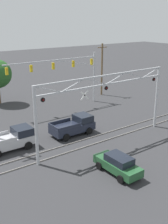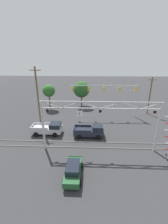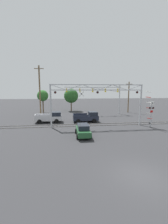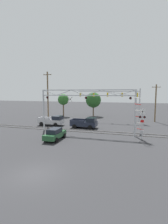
{
  "view_description": "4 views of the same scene",
  "coord_description": "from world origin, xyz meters",
  "views": [
    {
      "loc": [
        -16.95,
        -4.68,
        11.87
      ],
      "look_at": [
        -1.19,
        16.73,
        2.95
      ],
      "focal_mm": 45.0,
      "sensor_mm": 36.0,
      "label": 1
    },
    {
      "loc": [
        -1.28,
        -2.91,
        11.99
      ],
      "look_at": [
        -2.16,
        17.58,
        4.47
      ],
      "focal_mm": 24.0,
      "sensor_mm": 36.0,
      "label": 2
    },
    {
      "loc": [
        -5.17,
        -9.07,
        5.92
      ],
      "look_at": [
        -2.21,
        14.75,
        2.45
      ],
      "focal_mm": 24.0,
      "sensor_mm": 36.0,
      "label": 3
    },
    {
      "loc": [
        7.5,
        -11.49,
        6.49
      ],
      "look_at": [
        -0.26,
        14.59,
        3.39
      ],
      "focal_mm": 28.0,
      "sensor_mm": 36.0,
      "label": 4
    }
  ],
  "objects": [
    {
      "name": "pickup_truck_following",
      "position": [
        -8.08,
        19.02,
        0.94
      ],
      "size": [
        4.87,
        2.35,
        1.93
      ],
      "color": "#B7B7BC",
      "rests_on": "ground_plane"
    },
    {
      "name": "traffic_signal_span",
      "position": [
        4.19,
        27.08,
        5.25
      ],
      "size": [
        13.74,
        0.39,
        7.27
      ],
      "color": "#B7BABF",
      "rests_on": "ground_plane"
    },
    {
      "name": "background_tree_beyond_span",
      "position": [
        -11.1,
        31.63,
        4.51
      ],
      "size": [
        2.92,
        2.92,
        6.01
      ],
      "color": "brown",
      "rests_on": "ground_plane"
    },
    {
      "name": "utility_pole_left",
      "position": [
        -10.12,
        21.3,
        5.48
      ],
      "size": [
        1.8,
        0.28,
        10.66
      ],
      "color": "brown",
      "rests_on": "ground_plane"
    },
    {
      "name": "rail_track_near",
      "position": [
        0.0,
        15.09,
        0.05
      ],
      "size": [
        80.0,
        0.08,
        0.1
      ],
      "primitive_type": "cube",
      "color": "gray",
      "rests_on": "ground_plane"
    },
    {
      "name": "crossing_signal_mast",
      "position": [
        8.32,
        13.05,
        2.14
      ],
      "size": [
        1.61,
        0.35,
        5.8
      ],
      "color": "#B7BABF",
      "rests_on": "ground_plane"
    },
    {
      "name": "utility_pole_right",
      "position": [
        11.62,
        29.32,
        4.23
      ],
      "size": [
        1.8,
        0.28,
        8.16
      ],
      "color": "brown",
      "rests_on": "ground_plane"
    },
    {
      "name": "background_tree_far_left_verge",
      "position": [
        -3.51,
        34.35,
        4.35
      ],
      "size": [
        4.09,
        4.09,
        6.41
      ],
      "color": "brown",
      "rests_on": "ground_plane"
    },
    {
      "name": "pickup_truck_lead",
      "position": [
        -1.2,
        18.47,
        0.94
      ],
      "size": [
        4.71,
        2.35,
        1.93
      ],
      "color": "#1E2333",
      "rests_on": "ground_plane"
    },
    {
      "name": "rail_track_far",
      "position": [
        0.0,
        16.52,
        0.05
      ],
      "size": [
        80.0,
        0.08,
        0.1
      ],
      "primitive_type": "cube",
      "color": "gray",
      "rests_on": "ground_plane"
    },
    {
      "name": "crossing_gantry",
      "position": [
        -0.01,
        14.81,
        4.68
      ],
      "size": [
        15.21,
        0.29,
        6.89
      ],
      "color": "#B7BABF",
      "rests_on": "ground_plane"
    },
    {
      "name": "sedan_waiting",
      "position": [
        -2.98,
        9.74,
        0.81
      ],
      "size": [
        1.87,
        4.24,
        1.58
      ],
      "color": "#23512D",
      "rests_on": "ground_plane"
    },
    {
      "name": "ground_plane",
      "position": [
        0.0,
        0.0,
        0.0
      ],
      "size": [
        200.0,
        200.0,
        0.0
      ],
      "primitive_type": "plane",
      "color": "#303033"
    }
  ]
}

